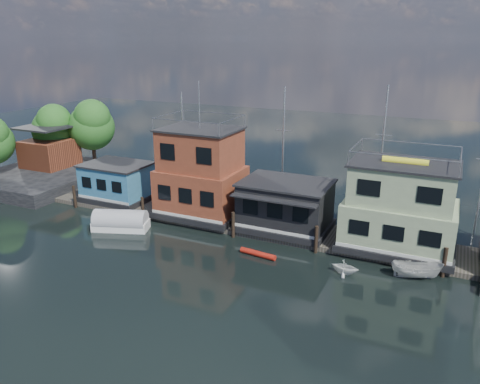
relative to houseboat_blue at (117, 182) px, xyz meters
The scene contains 13 objects.
ground 21.75m from the houseboat_blue, 33.69° to the right, with size 160.00×160.00×0.00m, color black.
dock 18.11m from the houseboat_blue, ahead, with size 48.00×5.00×0.40m, color #595147.
houseboat_blue is the anchor object (origin of this frame).
houseboat_red 9.69m from the houseboat_blue, ahead, with size 7.40×5.90×11.86m.
houseboat_dark 17.50m from the houseboat_blue, ahead, with size 7.40×6.10×4.06m.
houseboat_green 26.53m from the houseboat_blue, ahead, with size 8.40×5.90×7.03m.
pilings 17.92m from the houseboat_blue, ahead, with size 42.28×0.28×2.20m.
background_masts 23.77m from the houseboat_blue, 14.77° to the left, with size 36.40×0.16×12.00m.
shore 13.32m from the houseboat_blue, 163.07° to the left, with size 12.40×15.72×8.24m.
red_kayak 18.13m from the houseboat_blue, 16.89° to the right, with size 0.43×0.43×2.91m, color #B42013.
motorboat 28.66m from the houseboat_blue, ahead, with size 1.27×3.38×1.31m, color beige.
tarp_runabout 7.23m from the houseboat_blue, 49.78° to the right, with size 5.00×3.28×1.89m.
dinghy_white 24.38m from the houseboat_blue, 12.26° to the right, with size 1.67×1.93×1.02m, color white.
Camera 1 is at (11.51, -22.73, 15.59)m, focal length 35.00 mm.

